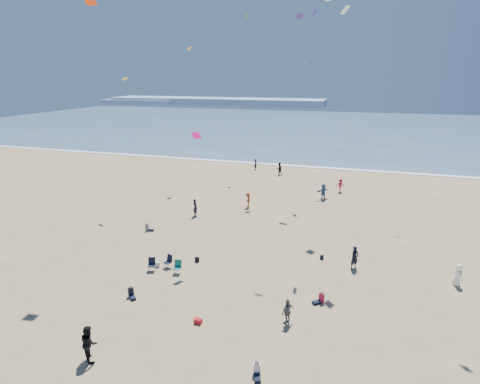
% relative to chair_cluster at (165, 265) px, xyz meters
% --- Properties ---
extents(ground, '(220.00, 220.00, 0.00)m').
position_rel_chair_cluster_xyz_m(ground, '(3.90, -8.29, -0.50)').
color(ground, tan).
rests_on(ground, ground).
extents(ocean, '(220.00, 100.00, 0.06)m').
position_rel_chair_cluster_xyz_m(ocean, '(3.90, 86.71, -0.47)').
color(ocean, '#476B84').
rests_on(ocean, ground).
extents(surf_line, '(220.00, 1.20, 0.08)m').
position_rel_chair_cluster_xyz_m(surf_line, '(3.90, 36.71, -0.46)').
color(surf_line, white).
rests_on(surf_line, ground).
extents(headland_far, '(110.00, 20.00, 3.20)m').
position_rel_chair_cluster_xyz_m(headland_far, '(-56.10, 161.71, 1.10)').
color(headland_far, '#7A8EA8').
rests_on(headland_far, ground).
extents(headland_near, '(40.00, 14.00, 2.00)m').
position_rel_chair_cluster_xyz_m(headland_near, '(-96.10, 156.71, 0.50)').
color(headland_near, '#7A8EA8').
rests_on(headland_near, ground).
extents(standing_flyers, '(23.58, 44.23, 1.95)m').
position_rel_chair_cluster_xyz_m(standing_flyers, '(9.58, 6.84, 0.39)').
color(standing_flyers, black).
rests_on(standing_flyers, ground).
extents(seated_group, '(17.70, 19.13, 0.84)m').
position_rel_chair_cluster_xyz_m(seated_group, '(4.30, -3.62, -0.08)').
color(seated_group, silver).
rests_on(seated_group, ground).
extents(chair_cluster, '(2.73, 1.58, 1.00)m').
position_rel_chair_cluster_xyz_m(chair_cluster, '(0.00, 0.00, 0.00)').
color(chair_cluster, black).
rests_on(chair_cluster, ground).
extents(white_tote, '(0.35, 0.20, 0.40)m').
position_rel_chair_cluster_xyz_m(white_tote, '(-0.88, 0.36, -0.30)').
color(white_tote, white).
rests_on(white_tote, ground).
extents(black_backpack, '(0.30, 0.22, 0.38)m').
position_rel_chair_cluster_xyz_m(black_backpack, '(1.70, 1.99, -0.31)').
color(black_backpack, black).
rests_on(black_backpack, ground).
extents(cooler, '(0.45, 0.30, 0.30)m').
position_rel_chair_cluster_xyz_m(cooler, '(4.76, -5.06, -0.35)').
color(cooler, red).
rests_on(cooler, ground).
extents(navy_bag, '(0.28, 0.18, 0.34)m').
position_rel_chair_cluster_xyz_m(navy_bag, '(11.03, 5.26, -0.33)').
color(navy_bag, black).
rests_on(navy_bag, ground).
extents(kites_aloft, '(47.00, 45.43, 29.09)m').
position_rel_chair_cluster_xyz_m(kites_aloft, '(14.28, 5.86, 14.03)').
color(kites_aloft, gold).
rests_on(kites_aloft, ground).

